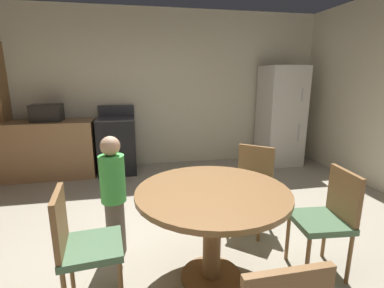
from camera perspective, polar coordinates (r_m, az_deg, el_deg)
ground_plane at (r=2.67m, az=-0.88°, el=-22.81°), size 14.00×14.00×0.00m
wall_back at (r=5.14m, az=-7.14°, el=10.86°), size 6.19×0.12×2.70m
kitchen_counter at (r=5.09m, az=-28.65°, el=-0.99°), size 1.73×0.60×0.90m
oven_range at (r=4.86m, az=-14.87°, el=-0.17°), size 0.60×0.60×1.10m
refrigerator at (r=5.37m, az=17.46°, el=5.43°), size 0.68×0.68×1.76m
microwave at (r=4.94m, az=-27.31°, el=5.63°), size 0.44×0.32×0.26m
dining_table at (r=2.19m, az=4.15°, el=-13.11°), size 1.15×1.15×0.76m
chair_east at (r=2.57m, az=25.83°, el=-12.82°), size 0.43×0.43×0.87m
chair_northeast at (r=3.04m, az=11.95°, el=-7.60°), size 0.56×0.56×0.87m
chair_west at (r=2.13m, az=-21.57°, el=-17.98°), size 0.44×0.44×0.87m
person_child at (r=2.62m, az=-15.61°, el=-9.46°), size 0.31×0.31×1.09m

